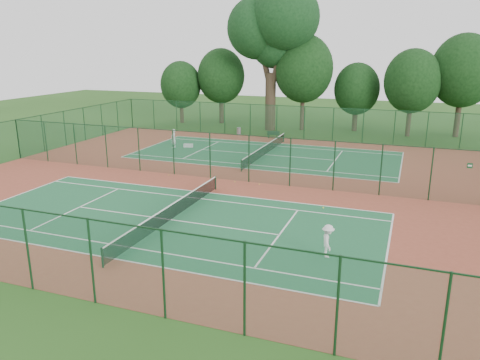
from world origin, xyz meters
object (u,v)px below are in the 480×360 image
player_near (328,241)px  kit_bag (188,146)px  player_far (173,139)px  bench (273,135)px  trash_bin (239,131)px  big_tree (273,27)px

player_near → kit_bag: (-17.38, 20.33, -0.64)m
player_far → bench: 11.26m
bench → kit_bag: size_ratio=1.52×
kit_bag → player_far: bearing=-165.3°
trash_bin → big_tree: bearing=63.4°
player_far → player_near: bearing=43.9°
kit_bag → big_tree: big_tree is taller
player_near → bench: (-10.81, 27.71, -0.38)m
player_far → big_tree: size_ratio=0.11×
player_near → trash_bin: 32.09m
player_near → kit_bag: size_ratio=1.76×
player_near → player_far: (-18.62, 19.62, 0.11)m
trash_bin → bench: (4.23, -0.63, 0.00)m
big_tree → player_far: bearing=-113.9°
player_far → kit_bag: bearing=120.5°
trash_bin → bench: bearing=-8.4°
player_far → kit_bag: size_ratio=2.00×
player_near → trash_bin: bearing=11.3°
big_tree → player_near: bearing=-69.1°
player_near → big_tree: size_ratio=0.10×
player_near → bench: bearing=4.6°
player_near → trash_bin: (-15.04, 28.34, -0.39)m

